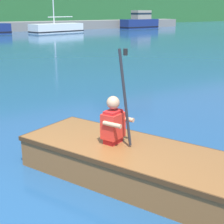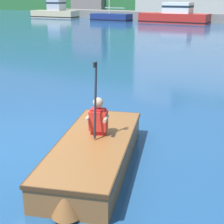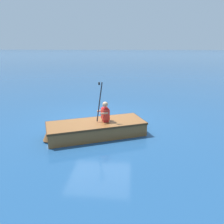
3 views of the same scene
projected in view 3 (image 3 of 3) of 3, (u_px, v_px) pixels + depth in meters
ground_plane at (99, 121)px, 8.32m from camera, size 300.00×300.00×0.00m
rowboat_foreground at (95, 128)px, 6.87m from camera, size 2.26×3.24×0.44m
person_paddler at (105, 113)px, 6.83m from camera, size 0.43×0.43×1.25m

